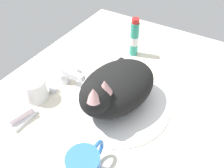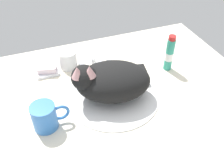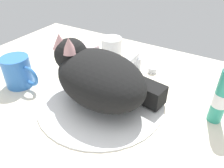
% 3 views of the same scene
% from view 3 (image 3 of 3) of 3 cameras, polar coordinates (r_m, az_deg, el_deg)
% --- Properties ---
extents(ground_plane, '(1.10, 0.83, 0.03)m').
position_cam_3_polar(ground_plane, '(0.60, -2.87, -5.74)').
color(ground_plane, silver).
extents(sink_basin, '(0.34, 0.34, 0.01)m').
position_cam_3_polar(sink_basin, '(0.58, -2.92, -4.27)').
color(sink_basin, white).
rests_on(sink_basin, ground_plane).
extents(faucet, '(0.15, 0.10, 0.06)m').
position_cam_3_polar(faucet, '(0.72, 5.91, 5.69)').
color(faucet, silver).
rests_on(faucet, ground_plane).
extents(cat, '(0.31, 0.24, 0.16)m').
position_cam_3_polar(cat, '(0.55, -3.64, 2.23)').
color(cat, black).
rests_on(cat, sink_basin).
extents(coffee_mug, '(0.12, 0.08, 0.09)m').
position_cam_3_polar(coffee_mug, '(0.68, -23.53, 2.99)').
color(coffee_mug, '#3372C6').
rests_on(coffee_mug, ground_plane).
extents(rinse_cup, '(0.07, 0.07, 0.07)m').
position_cam_3_polar(rinse_cup, '(0.79, -0.10, 9.57)').
color(rinse_cup, white).
rests_on(rinse_cup, ground_plane).
extents(soap_dish, '(0.09, 0.06, 0.01)m').
position_cam_3_polar(soap_dish, '(0.84, -6.12, 8.56)').
color(soap_dish, white).
rests_on(soap_dish, ground_plane).
extents(soap_bar, '(0.08, 0.06, 0.02)m').
position_cam_3_polar(soap_bar, '(0.83, -6.20, 9.65)').
color(soap_bar, silver).
rests_on(soap_bar, soap_dish).
extents(toothpaste_bottle, '(0.03, 0.03, 0.16)m').
position_cam_3_polar(toothpaste_bottle, '(0.54, 27.04, -2.80)').
color(toothpaste_bottle, teal).
rests_on(toothpaste_bottle, ground_plane).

